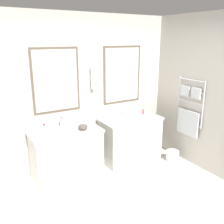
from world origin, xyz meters
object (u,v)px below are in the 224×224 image
at_px(vanity_left, 67,155).
at_px(vanity_right, 131,139).
at_px(waste_bin, 172,156).
at_px(flower_vase, 143,110).
at_px(amenity_bowl, 83,127).
at_px(toiletry_bottle, 45,131).

distance_m(vanity_left, vanity_right, 1.24).
xyz_separation_m(vanity_left, waste_bin, (1.88, -0.44, -0.30)).
xyz_separation_m(flower_vase, waste_bin, (0.29, -0.56, -0.79)).
bearing_deg(amenity_bowl, waste_bin, -12.92).
relative_size(vanity_left, flower_vase, 5.39).
xyz_separation_m(toiletry_bottle, flower_vase, (1.94, 0.17, -0.01)).
relative_size(amenity_bowl, waste_bin, 0.65).
height_order(vanity_right, flower_vase, flower_vase).
distance_m(toiletry_bottle, waste_bin, 2.39).
bearing_deg(vanity_right, waste_bin, -35.02).
height_order(vanity_left, flower_vase, flower_vase).
height_order(vanity_left, toiletry_bottle, toiletry_bottle).
bearing_deg(toiletry_bottle, amenity_bowl, -1.09).
xyz_separation_m(vanity_left, amenity_bowl, (0.25, -0.07, 0.45)).
xyz_separation_m(toiletry_bottle, amenity_bowl, (0.60, -0.01, -0.05)).
bearing_deg(amenity_bowl, vanity_right, 4.08).
bearing_deg(amenity_bowl, toiletry_bottle, 178.91).
bearing_deg(flower_vase, waste_bin, -62.84).
xyz_separation_m(amenity_bowl, waste_bin, (1.62, -0.37, -0.75)).
distance_m(amenity_bowl, waste_bin, 1.83).
height_order(vanity_left, vanity_right, same).
relative_size(toiletry_bottle, amenity_bowl, 1.31).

